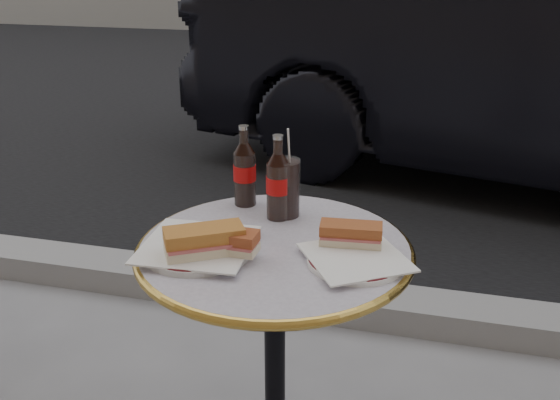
% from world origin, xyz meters
% --- Properties ---
extents(asphalt_road, '(40.00, 8.00, 0.00)m').
position_xyz_m(asphalt_road, '(0.00, 5.00, 0.00)').
color(asphalt_road, black).
rests_on(asphalt_road, ground).
extents(curb, '(40.00, 0.20, 0.12)m').
position_xyz_m(curb, '(0.00, 0.90, 0.05)').
color(curb, gray).
rests_on(curb, ground).
extents(bistro_table, '(0.62, 0.62, 0.73)m').
position_xyz_m(bistro_table, '(0.00, 0.00, 0.37)').
color(bistro_table, '#BAB2C4').
rests_on(bistro_table, ground).
extents(plate_left, '(0.27, 0.27, 0.01)m').
position_xyz_m(plate_left, '(-0.15, -0.07, 0.74)').
color(plate_left, silver).
rests_on(plate_left, bistro_table).
extents(plate_right, '(0.27, 0.27, 0.01)m').
position_xyz_m(plate_right, '(0.19, -0.04, 0.74)').
color(plate_right, white).
rests_on(plate_right, bistro_table).
extents(sandwich_left_a, '(0.18, 0.15, 0.06)m').
position_xyz_m(sandwich_left_a, '(-0.12, -0.11, 0.77)').
color(sandwich_left_a, '#B6702E').
rests_on(sandwich_left_a, plate_left).
extents(sandwich_left_b, '(0.14, 0.07, 0.05)m').
position_xyz_m(sandwich_left_b, '(-0.08, -0.09, 0.77)').
color(sandwich_left_b, '#9A4827').
rests_on(sandwich_left_b, plate_left).
extents(sandwich_right, '(0.14, 0.08, 0.05)m').
position_xyz_m(sandwich_right, '(0.17, 0.02, 0.77)').
color(sandwich_right, '#9C4E27').
rests_on(sandwich_right, plate_right).
extents(cola_bottle_left, '(0.07, 0.07, 0.21)m').
position_xyz_m(cola_bottle_left, '(-0.13, 0.21, 0.84)').
color(cola_bottle_left, black).
rests_on(cola_bottle_left, bistro_table).
extents(cola_bottle_right, '(0.08, 0.08, 0.21)m').
position_xyz_m(cola_bottle_right, '(-0.03, 0.15, 0.84)').
color(cola_bottle_right, black).
rests_on(cola_bottle_right, bistro_table).
extents(cola_glass, '(0.08, 0.08, 0.15)m').
position_xyz_m(cola_glass, '(-0.02, 0.16, 0.81)').
color(cola_glass, black).
rests_on(cola_glass, bistro_table).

